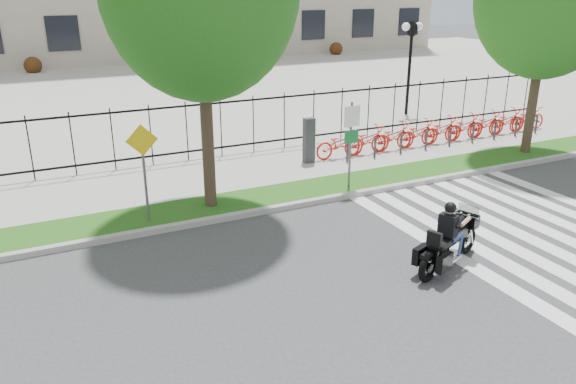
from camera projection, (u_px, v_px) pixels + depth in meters
name	position (u px, v px, depth m)	size (l,w,h in m)	color
ground	(370.00, 275.00, 11.79)	(120.00, 120.00, 0.00)	#37373A
curb	(286.00, 207.00, 15.22)	(60.00, 0.20, 0.15)	#9B9891
grass_verge	(273.00, 197.00, 15.94)	(60.00, 1.50, 0.15)	#1B5916
sidewalk	(241.00, 172.00, 18.05)	(60.00, 3.50, 0.15)	#ABA7A0
plaza	(131.00, 88.00, 32.85)	(80.00, 34.00, 0.10)	#ABA7A0
crosswalk_stripes	(535.00, 233.00, 13.77)	(5.70, 8.00, 0.01)	silver
iron_fence	(221.00, 128.00, 19.15)	(30.00, 0.06, 2.00)	black
lamp_post_right	(411.00, 45.00, 24.90)	(1.06, 0.70, 4.25)	black
bike_share_station	(440.00, 130.00, 20.87)	(11.10, 0.86, 1.50)	#2D2D33
sign_pole_regulatory	(351.00, 134.00, 15.99)	(0.50, 0.09, 2.50)	#59595B
sign_pole_warning	(144.00, 160.00, 13.57)	(0.78, 0.09, 2.49)	#59595B
motorcycle_rider	(450.00, 241.00, 11.95)	(2.27, 1.20, 1.84)	black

